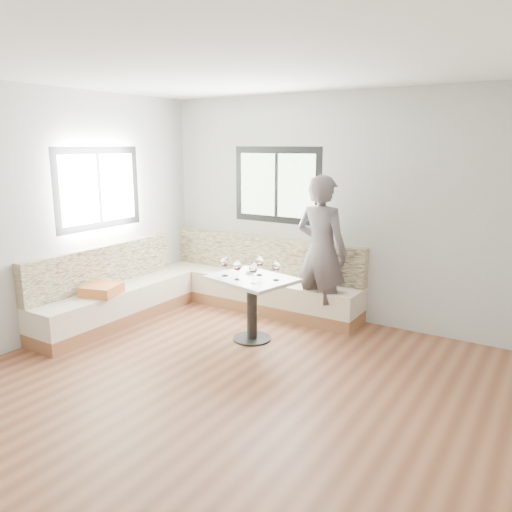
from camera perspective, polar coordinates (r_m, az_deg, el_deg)
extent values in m
cube|color=brown|center=(4.58, -3.94, -15.73)|extent=(5.00, 5.00, 0.01)
cube|color=white|center=(4.08, -4.58, 21.42)|extent=(5.00, 5.00, 0.01)
cube|color=#B7B7B2|center=(6.27, 9.58, 5.36)|extent=(5.00, 0.01, 2.80)
cube|color=#B7B7B2|center=(5.93, -24.07, 4.04)|extent=(0.01, 5.00, 2.80)
cube|color=black|center=(6.63, 2.39, 8.09)|extent=(1.30, 0.02, 1.00)
cube|color=black|center=(6.43, -17.53, 7.38)|extent=(0.02, 1.30, 1.00)
cube|color=brown|center=(6.79, 0.04, -5.33)|extent=(2.90, 0.55, 0.16)
cube|color=#F3E0C5|center=(6.73, 0.04, -3.51)|extent=(2.90, 0.55, 0.29)
cube|color=beige|center=(6.80, 0.97, 0.11)|extent=(2.90, 0.14, 0.50)
cube|color=brown|center=(6.51, -15.60, -6.63)|extent=(0.55, 2.25, 0.16)
cube|color=#F3E0C5|center=(6.44, -15.71, -4.74)|extent=(0.55, 2.25, 0.29)
cube|color=beige|center=(6.49, -17.14, -1.07)|extent=(0.14, 2.25, 0.50)
cube|color=#C58234|center=(6.14, -17.23, -3.68)|extent=(0.49, 0.49, 0.12)
cylinder|color=black|center=(5.77, -0.45, -9.38)|extent=(0.44, 0.44, 0.02)
cylinder|color=black|center=(5.66, -0.46, -6.22)|extent=(0.12, 0.12, 0.69)
cube|color=white|center=(5.55, -0.47, -2.64)|extent=(1.02, 0.87, 0.04)
imported|color=#544C4E|center=(6.00, 7.47, 0.46)|extent=(0.72, 0.52, 1.84)
cylinder|color=white|center=(5.71, -0.67, -1.79)|extent=(0.10, 0.10, 0.04)
sphere|color=black|center=(5.71, -0.50, -1.69)|extent=(0.02, 0.02, 0.02)
sphere|color=black|center=(5.72, -0.73, -1.66)|extent=(0.02, 0.02, 0.02)
sphere|color=black|center=(5.69, -0.74, -1.72)|extent=(0.02, 0.02, 0.02)
cylinder|color=white|center=(5.61, -3.57, -2.25)|extent=(0.07, 0.07, 0.01)
cylinder|color=white|center=(5.60, -3.57, -1.75)|extent=(0.01, 0.01, 0.09)
ellipsoid|color=white|center=(5.57, -3.59, -0.71)|extent=(0.10, 0.10, 0.12)
cylinder|color=#40040B|center=(5.58, -3.58, -0.99)|extent=(0.07, 0.07, 0.02)
cylinder|color=white|center=(5.45, -2.13, -2.68)|extent=(0.07, 0.07, 0.01)
cylinder|color=white|center=(5.44, -2.14, -2.17)|extent=(0.01, 0.01, 0.09)
ellipsoid|color=white|center=(5.41, -2.15, -1.10)|extent=(0.10, 0.10, 0.12)
cylinder|color=#40040B|center=(5.42, -2.14, -1.39)|extent=(0.07, 0.07, 0.02)
cylinder|color=white|center=(5.33, -0.31, -3.02)|extent=(0.07, 0.07, 0.01)
cylinder|color=white|center=(5.32, -0.31, -2.50)|extent=(0.01, 0.01, 0.09)
ellipsoid|color=white|center=(5.29, -0.31, -1.40)|extent=(0.10, 0.10, 0.12)
cylinder|color=#40040B|center=(5.30, -0.31, -1.70)|extent=(0.07, 0.07, 0.02)
cylinder|color=white|center=(5.62, 0.40, -2.18)|extent=(0.07, 0.07, 0.01)
cylinder|color=white|center=(5.61, 0.40, -1.69)|extent=(0.01, 0.01, 0.09)
ellipsoid|color=white|center=(5.59, 0.41, -0.64)|extent=(0.10, 0.10, 0.12)
cylinder|color=#40040B|center=(5.59, 0.40, -0.93)|extent=(0.07, 0.07, 0.02)
cylinder|color=white|center=(5.43, 2.29, -2.75)|extent=(0.07, 0.07, 0.01)
cylinder|color=white|center=(5.41, 2.30, -2.24)|extent=(0.01, 0.01, 0.09)
ellipsoid|color=white|center=(5.39, 2.31, -1.16)|extent=(0.10, 0.10, 0.12)
cylinder|color=#40040B|center=(5.39, 2.30, -1.45)|extent=(0.07, 0.07, 0.02)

